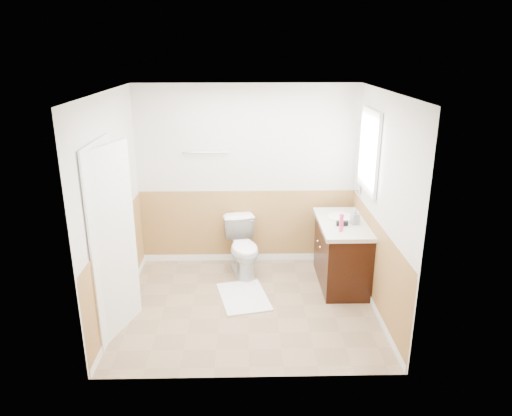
{
  "coord_description": "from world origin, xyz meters",
  "views": [
    {
      "loc": [
        -0.02,
        -5.01,
        2.94
      ],
      "look_at": [
        0.1,
        0.25,
        1.15
      ],
      "focal_mm": 33.35,
      "sensor_mm": 36.0,
      "label": 1
    }
  ],
  "objects_px": {
    "toilet": "(244,247)",
    "soap_dispenser": "(355,216)",
    "vanity_cabinet": "(342,255)",
    "bath_mat": "(244,297)",
    "lotion_bottle": "(341,223)"
  },
  "relations": [
    {
      "from": "toilet",
      "to": "bath_mat",
      "type": "bearing_deg",
      "value": -102.39
    },
    {
      "from": "lotion_bottle",
      "to": "toilet",
      "type": "bearing_deg",
      "value": 151.56
    },
    {
      "from": "bath_mat",
      "to": "soap_dispenser",
      "type": "xyz_separation_m",
      "value": [
        1.39,
        0.29,
        0.94
      ]
    },
    {
      "from": "vanity_cabinet",
      "to": "bath_mat",
      "type": "bearing_deg",
      "value": -163.74
    },
    {
      "from": "vanity_cabinet",
      "to": "toilet",
      "type": "bearing_deg",
      "value": 166.39
    },
    {
      "from": "toilet",
      "to": "soap_dispenser",
      "type": "distance_m",
      "value": 1.55
    },
    {
      "from": "toilet",
      "to": "soap_dispenser",
      "type": "height_order",
      "value": "soap_dispenser"
    },
    {
      "from": "vanity_cabinet",
      "to": "soap_dispenser",
      "type": "height_order",
      "value": "soap_dispenser"
    },
    {
      "from": "vanity_cabinet",
      "to": "lotion_bottle",
      "type": "distance_m",
      "value": 0.66
    },
    {
      "from": "bath_mat",
      "to": "lotion_bottle",
      "type": "xyz_separation_m",
      "value": [
        1.17,
        0.04,
        0.95
      ]
    },
    {
      "from": "toilet",
      "to": "vanity_cabinet",
      "type": "distance_m",
      "value": 1.3
    },
    {
      "from": "toilet",
      "to": "soap_dispenser",
      "type": "relative_size",
      "value": 3.72
    },
    {
      "from": "bath_mat",
      "to": "soap_dispenser",
      "type": "height_order",
      "value": "soap_dispenser"
    },
    {
      "from": "lotion_bottle",
      "to": "soap_dispenser",
      "type": "bearing_deg",
      "value": 48.43
    },
    {
      "from": "toilet",
      "to": "soap_dispenser",
      "type": "xyz_separation_m",
      "value": [
        1.39,
        -0.38,
        0.57
      ]
    }
  ]
}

